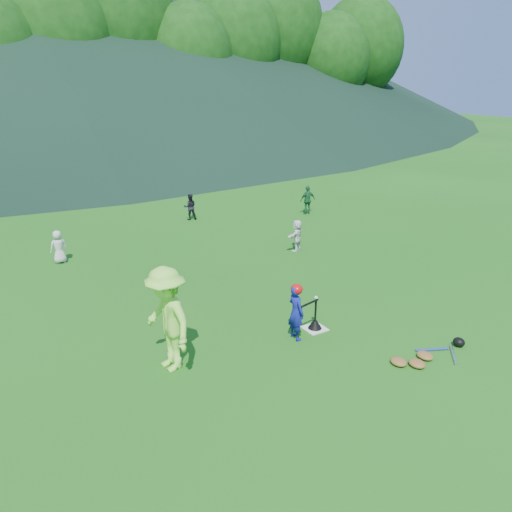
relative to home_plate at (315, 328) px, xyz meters
The scene contains 14 objects.
ground 0.01m from the home_plate, ahead, with size 120.00×120.00×0.00m, color #165714.
home_plate is the anchor object (origin of this frame).
baseball 0.73m from the home_plate, ahead, with size 0.08×0.08×0.08m, color white.
batter_child 0.84m from the home_plate, 168.77° to the right, with size 0.43×0.28×1.19m, color navy.
adult_coach 3.39m from the home_plate, behind, with size 1.29×0.74×2.00m, color #95F247.
fielder_a 8.12m from the home_plate, 119.15° to the left, with size 0.48×0.31×0.97m, color silver.
fielder_b 9.59m from the home_plate, 82.65° to the left, with size 0.48×0.37×0.99m, color black.
fielder_c 9.68m from the home_plate, 54.91° to the left, with size 0.66×0.28×1.13m, color #1C5D31.
fielder_d 5.23m from the home_plate, 59.43° to the left, with size 0.91×0.29×0.98m, color white.
batting_tee 0.12m from the home_plate, ahead, with size 0.30×0.30×0.68m.
batter_gear 1.21m from the home_plate, 168.44° to the right, with size 0.73×0.26×0.55m.
equipment_pile 2.34m from the home_plate, 61.82° to the right, with size 1.80×0.79×0.19m.
outfield_fence 28.01m from the home_plate, 90.00° to the left, with size 70.07×0.08×1.33m.
tree_line 34.81m from the home_plate, 89.65° to the left, with size 70.04×11.40×14.82m.
Camera 1 is at (-5.97, -7.62, 5.11)m, focal length 35.00 mm.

